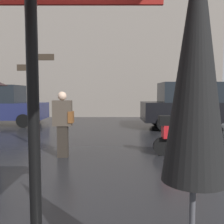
# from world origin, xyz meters

# --- Properties ---
(folded_patio_umbrella_near) EXTENTS (0.45, 0.45, 2.49)m
(folded_patio_umbrella_near) POSITION_xyz_m (1.54, -1.17, 1.68)
(folded_patio_umbrella_near) COLOR black
(folded_patio_umbrella_near) RESTS_ON ground
(pedestrian_with_bag) EXTENTS (0.50, 0.24, 1.61)m
(pedestrian_with_bag) POSITION_xyz_m (-0.14, 3.28, 0.91)
(pedestrian_with_bag) COLOR #2A241E
(pedestrian_with_bag) RESTS_ON ground
(parked_scooter) EXTENTS (1.37, 0.32, 1.23)m
(parked_scooter) POSITION_xyz_m (2.74, 3.43, 0.55)
(parked_scooter) COLOR black
(parked_scooter) RESTS_ON ground
(parked_car_left) EXTENTS (4.52, 2.03, 2.04)m
(parked_car_left) POSITION_xyz_m (4.62, 8.21, 1.03)
(parked_car_left) COLOR black
(parked_car_left) RESTS_ON ground
(parked_car_right) EXTENTS (4.23, 1.97, 1.96)m
(parked_car_right) POSITION_xyz_m (-4.47, 9.33, 0.98)
(parked_car_right) COLOR #1E234C
(parked_car_right) RESTS_ON ground
(street_signpost) EXTENTS (1.08, 0.08, 2.86)m
(street_signpost) POSITION_xyz_m (-1.18, 4.51, 1.74)
(street_signpost) COLOR black
(street_signpost) RESTS_ON ground
(building_block) EXTENTS (16.55, 2.73, 12.87)m
(building_block) POSITION_xyz_m (0.00, 14.68, 6.43)
(building_block) COLOR gray
(building_block) RESTS_ON ground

